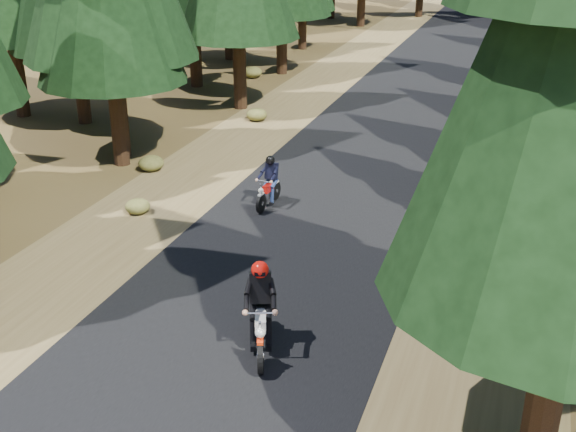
% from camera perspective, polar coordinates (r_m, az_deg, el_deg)
% --- Properties ---
extents(ground, '(120.00, 120.00, 0.00)m').
position_cam_1_polar(ground, '(15.71, -1.80, -5.74)').
color(ground, '#433318').
rests_on(ground, ground).
extents(road, '(6.00, 100.00, 0.01)m').
position_cam_1_polar(road, '(19.99, 3.29, 0.86)').
color(road, black).
rests_on(road, ground).
extents(shoulder_l, '(3.20, 100.00, 0.01)m').
position_cam_1_polar(shoulder_l, '(21.60, -8.53, 2.37)').
color(shoulder_l, brown).
rests_on(shoulder_l, ground).
extents(shoulder_r, '(3.20, 100.00, 0.01)m').
position_cam_1_polar(shoulder_r, '(19.37, 16.47, -0.88)').
color(shoulder_r, brown).
rests_on(shoulder_r, ground).
extents(log_near, '(5.55, 1.90, 0.32)m').
position_cam_1_polar(log_near, '(25.33, 20.80, 4.61)').
color(log_near, '#4C4233').
rests_on(log_near, ground).
extents(understory_shrubs, '(16.79, 24.43, 0.69)m').
position_cam_1_polar(understory_shrubs, '(23.69, 10.35, 4.81)').
color(understory_shrubs, '#474C1E').
rests_on(understory_shrubs, ground).
extents(rider_lead, '(1.24, 2.06, 1.76)m').
position_cam_1_polar(rider_lead, '(13.34, -2.17, -8.50)').
color(rider_lead, white).
rests_on(rider_lead, road).
extents(rider_follow, '(0.55, 1.60, 1.41)m').
position_cam_1_polar(rider_follow, '(19.74, -1.55, 2.06)').
color(rider_follow, '#A50F0B').
rests_on(rider_follow, road).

